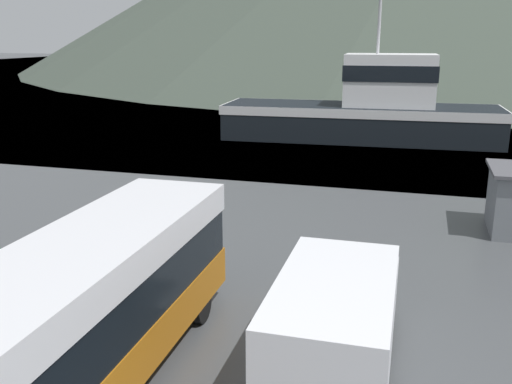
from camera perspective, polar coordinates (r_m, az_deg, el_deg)
water_surface at (r=146.01m, az=14.31°, el=12.20°), size 240.00×240.00×0.00m
tour_bus at (r=11.35m, az=-17.67°, el=-12.02°), size 2.59×10.55×3.15m
delivery_van at (r=11.73m, az=8.14°, el=-12.95°), size 2.22×6.26×2.52m
fishing_boat at (r=39.52m, az=11.06°, el=8.10°), size 18.62×6.04×11.64m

